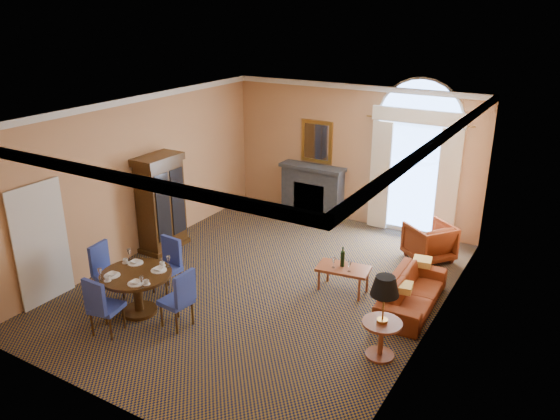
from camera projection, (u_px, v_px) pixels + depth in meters
The scene contains 12 objects.
ground at pixel (266, 284), 10.06m from camera, with size 7.50×7.50×0.00m, color black.
room_envelope at pixel (284, 144), 9.72m from camera, with size 6.04×7.52×3.45m.
armoire at pixel (161, 205), 11.24m from camera, with size 0.58×1.02×2.01m.
dining_table at pixel (137, 283), 8.95m from camera, with size 1.17×1.17×0.93m.
dining_chair_north at pixel (169, 261), 9.68m from camera, with size 0.48×0.49×0.99m.
dining_chair_south at pixel (101, 303), 8.32m from camera, with size 0.52×0.52×0.99m.
dining_chair_east at pixel (180, 296), 8.53m from camera, with size 0.49×0.49×0.99m.
dining_chair_west at pixel (104, 267), 9.45m from camera, with size 0.56×0.56×0.99m.
sofa at pixel (412, 292), 9.21m from camera, with size 1.92×0.75×0.56m, color maroon.
armchair at pixel (429, 242), 10.92m from camera, with size 0.81×0.84×0.76m, color maroon.
coffee_table at pixel (343, 269), 9.68m from camera, with size 0.99×0.64×0.84m.
side_table at pixel (383, 306), 7.72m from camera, with size 0.58×0.58×1.28m.
Camera 1 is at (4.77, -7.54, 4.85)m, focal length 35.00 mm.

